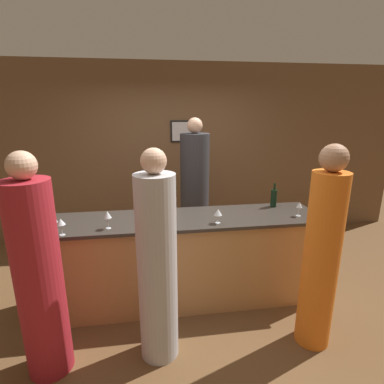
{
  "coord_description": "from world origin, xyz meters",
  "views": [
    {
      "loc": [
        -0.35,
        -2.96,
        2.1
      ],
      "look_at": [
        0.1,
        0.1,
        1.24
      ],
      "focal_mm": 28.0,
      "sensor_mm": 36.0,
      "label": 1
    }
  ],
  "objects_px": {
    "bartender": "(195,198)",
    "guest_0": "(157,266)",
    "wine_bottle_0": "(274,198)",
    "guest_2": "(39,278)",
    "guest_1": "(321,256)"
  },
  "relations": [
    {
      "from": "guest_0",
      "to": "guest_2",
      "type": "relative_size",
      "value": 1.0
    },
    {
      "from": "guest_0",
      "to": "wine_bottle_0",
      "type": "xyz_separation_m",
      "value": [
        1.4,
        0.96,
        0.24
      ]
    },
    {
      "from": "bartender",
      "to": "wine_bottle_0",
      "type": "xyz_separation_m",
      "value": [
        0.83,
        -0.68,
        0.17
      ]
    },
    {
      "from": "guest_0",
      "to": "bartender",
      "type": "bearing_deg",
      "value": 70.89
    },
    {
      "from": "guest_2",
      "to": "bartender",
      "type": "bearing_deg",
      "value": 48.55
    },
    {
      "from": "guest_1",
      "to": "bartender",
      "type": "bearing_deg",
      "value": 116.42
    },
    {
      "from": "bartender",
      "to": "guest_0",
      "type": "bearing_deg",
      "value": 70.89
    },
    {
      "from": "wine_bottle_0",
      "to": "bartender",
      "type": "bearing_deg",
      "value": 140.79
    },
    {
      "from": "guest_2",
      "to": "wine_bottle_0",
      "type": "relative_size",
      "value": 6.47
    },
    {
      "from": "bartender",
      "to": "guest_2",
      "type": "xyz_separation_m",
      "value": [
        -1.47,
        -1.67,
        -0.08
      ]
    },
    {
      "from": "guest_1",
      "to": "wine_bottle_0",
      "type": "bearing_deg",
      "value": 90.74
    },
    {
      "from": "bartender",
      "to": "wine_bottle_0",
      "type": "bearing_deg",
      "value": 140.79
    },
    {
      "from": "bartender",
      "to": "guest_0",
      "type": "relative_size",
      "value": 1.09
    },
    {
      "from": "guest_0",
      "to": "guest_1",
      "type": "distance_m",
      "value": 1.41
    },
    {
      "from": "bartender",
      "to": "wine_bottle_0",
      "type": "height_order",
      "value": "bartender"
    }
  ]
}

